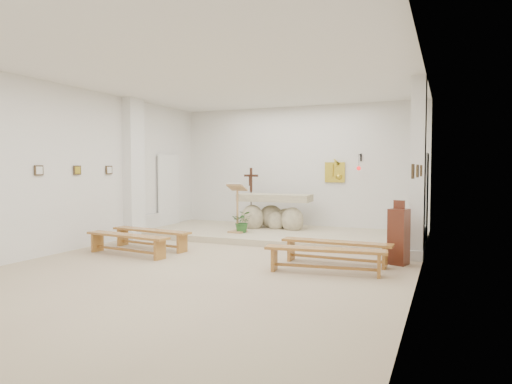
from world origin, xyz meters
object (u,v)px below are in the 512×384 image
at_px(bench_right_front, 336,247).
at_px(bench_right_second, 325,255).
at_px(altar, 274,214).
at_px(donation_pedestal, 399,236).
at_px(bench_left_front, 151,234).
at_px(lectern, 237,208).
at_px(bench_left_second, 127,240).
at_px(crucifix_stand, 251,192).

bearing_deg(bench_right_front, bench_right_second, -88.78).
relative_size(altar, donation_pedestal, 1.69).
bearing_deg(altar, bench_left_front, -120.58).
distance_m(lectern, bench_left_second, 3.11).
bearing_deg(bench_right_front, lectern, 146.47).
height_order(bench_left_second, bench_right_second, same).
bearing_deg(donation_pedestal, bench_left_front, -158.24).
bearing_deg(bench_right_front, bench_left_second, -167.61).
bearing_deg(donation_pedestal, bench_right_front, -140.78).
height_order(altar, lectern, lectern).
distance_m(crucifix_stand, donation_pedestal, 5.25).
distance_m(lectern, bench_right_second, 4.17).
height_order(altar, bench_right_second, altar).
relative_size(altar, lectern, 1.59).
xyz_separation_m(lectern, crucifix_stand, (-0.22, 1.37, 0.32)).
xyz_separation_m(bench_left_front, bench_right_second, (4.09, -0.81, 0.00)).
bearing_deg(bench_right_front, bench_left_front, -178.78).
distance_m(bench_left_front, bench_left_second, 0.81).
bearing_deg(bench_right_second, bench_right_front, 82.71).
distance_m(donation_pedestal, bench_left_front, 5.16).
bearing_deg(bench_left_second, crucifix_stand, 85.65).
distance_m(donation_pedestal, bench_right_front, 1.16).
xyz_separation_m(donation_pedestal, bench_right_second, (-1.06, -1.24, -0.20)).
bearing_deg(bench_right_front, donation_pedestal, 23.50).
distance_m(bench_left_front, bench_right_front, 4.09).
height_order(donation_pedestal, bench_left_front, donation_pedestal).
relative_size(crucifix_stand, bench_right_front, 0.80).
bearing_deg(donation_pedestal, bench_right_second, -113.52).
bearing_deg(bench_right_second, lectern, 128.77).
height_order(donation_pedestal, bench_right_front, donation_pedestal).
bearing_deg(bench_left_front, altar, 70.47).
height_order(bench_left_front, bench_right_second, same).
height_order(crucifix_stand, bench_left_front, crucifix_stand).
bearing_deg(bench_left_second, bench_right_second, 7.34).
bearing_deg(bench_right_second, donation_pedestal, 42.25).
bearing_deg(bench_right_front, crucifix_stand, 134.15).
bearing_deg(bench_right_front, altar, 128.43).
xyz_separation_m(bench_left_front, bench_right_front, (4.09, 0.00, 0.00)).
height_order(altar, bench_right_front, altar).
height_order(lectern, bench_right_front, lectern).
bearing_deg(crucifix_stand, altar, 0.04).
height_order(donation_pedestal, bench_right_second, donation_pedestal).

